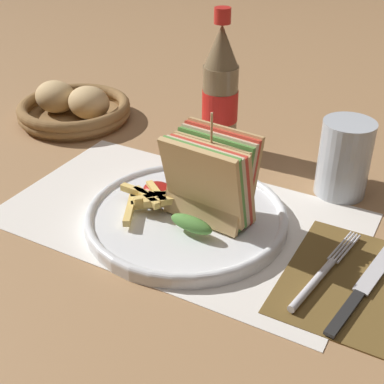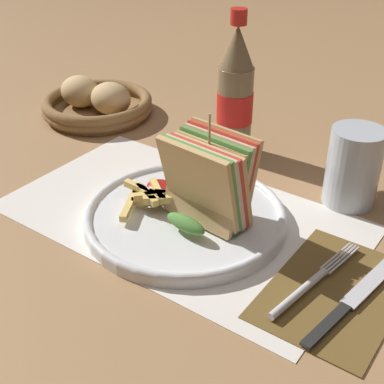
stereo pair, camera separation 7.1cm
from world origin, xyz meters
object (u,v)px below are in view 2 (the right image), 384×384
club_sandwich (208,181)px  coke_bottle_near (235,95)px  bread_basket (97,103)px  plate_main (183,217)px  fork (308,285)px  glass_near (353,167)px  knife (355,298)px

club_sandwich → coke_bottle_near: (-0.09, 0.21, 0.03)m
club_sandwich → bread_basket: (-0.38, 0.19, -0.05)m
plate_main → fork: plate_main is taller
fork → coke_bottle_near: bearing=144.3°
plate_main → club_sandwich: size_ratio=1.84×
club_sandwich → bread_basket: bearing=153.9°
fork → bread_basket: size_ratio=0.82×
fork → glass_near: 0.21m
knife → bread_basket: bread_basket is taller
glass_near → bread_basket: size_ratio=0.54×
knife → club_sandwich: bearing=-177.7°
plate_main → glass_near: (0.16, 0.18, 0.05)m
coke_bottle_near → fork: bearing=-44.4°
coke_bottle_near → bread_basket: 0.30m
club_sandwich → glass_near: 0.21m
fork → knife: size_ratio=0.86×
fork → knife: 0.05m
fork → glass_near: size_ratio=1.53×
plate_main → knife: plate_main is taller
glass_near → bread_basket: bearing=178.0°
plate_main → knife: 0.24m
knife → coke_bottle_near: coke_bottle_near is taller
fork → coke_bottle_near: size_ratio=0.74×
fork → coke_bottle_near: 0.36m
fork → coke_bottle_near: coke_bottle_near is taller
fork → bread_basket: 0.59m
plate_main → coke_bottle_near: 0.24m
plate_main → coke_bottle_near: size_ratio=1.16×
knife → glass_near: bearing=122.3°
plate_main → glass_near: 0.24m
glass_near → plate_main: bearing=-131.2°
plate_main → bread_basket: bearing=150.4°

